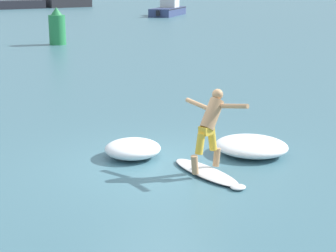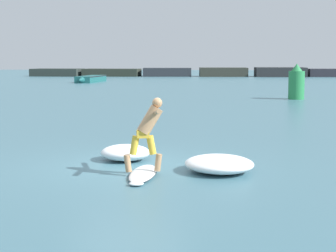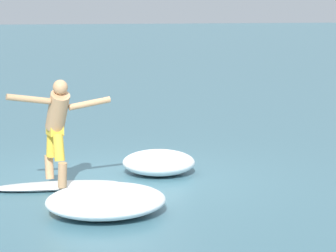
# 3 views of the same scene
# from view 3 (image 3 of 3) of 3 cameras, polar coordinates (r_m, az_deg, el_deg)

# --- Properties ---
(ground_plane) EXTENTS (200.00, 200.00, 0.00)m
(ground_plane) POSITION_cam_3_polar(r_m,az_deg,el_deg) (12.49, -3.91, -3.81)
(ground_plane) COLOR #43717F
(surfboard) EXTENTS (0.59, 2.08, 0.22)m
(surfboard) POSITION_cam_3_polar(r_m,az_deg,el_deg) (11.92, -8.21, -4.28)
(surfboard) COLOR white
(surfboard) RESTS_ON ground
(surfer) EXTENTS (0.86, 1.53, 1.57)m
(surfer) POSITION_cam_3_polar(r_m,az_deg,el_deg) (11.63, -7.96, 0.25)
(surfer) COLOR tan
(surfer) RESTS_ON surfboard
(wave_foam_at_tail) EXTENTS (1.46, 1.44, 0.38)m
(wave_foam_at_tail) POSITION_cam_3_polar(r_m,az_deg,el_deg) (12.78, -0.67, -2.63)
(wave_foam_at_tail) COLOR white
(wave_foam_at_tail) RESTS_ON ground
(wave_foam_at_nose) EXTENTS (2.00, 2.06, 0.36)m
(wave_foam_at_nose) POSITION_cam_3_polar(r_m,az_deg,el_deg) (10.39, -4.47, -5.36)
(wave_foam_at_nose) COLOR white
(wave_foam_at_nose) RESTS_ON ground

